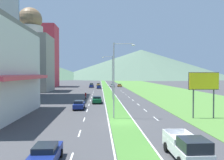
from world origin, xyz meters
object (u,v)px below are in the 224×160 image
(car_3, at_px, (112,85))
(pickup_truck_0, at_px, (187,148))
(street_lamp_mid, at_px, (111,75))
(billboard_roadside, at_px, (204,84))
(car_0, at_px, (79,105))
(car_5, at_px, (120,85))
(car_4, at_px, (98,85))
(car_8, at_px, (46,154))
(car_2, at_px, (99,87))
(street_lamp_near, at_px, (116,76))
(car_1, at_px, (92,85))
(car_7, at_px, (91,86))
(motorcycle_rider, at_px, (86,96))
(car_6, at_px, (97,100))

(car_3, height_order, pickup_truck_0, pickup_truck_0)
(street_lamp_mid, xyz_separation_m, pickup_truck_0, (3.46, -40.59, -5.13))
(billboard_roadside, xyz_separation_m, car_0, (-18.61, 9.59, -4.19))
(car_5, bearing_deg, car_4, -123.26)
(car_5, distance_m, car_8, 93.44)
(car_0, relative_size, car_2, 1.14)
(street_lamp_mid, bearing_deg, car_5, 82.69)
(street_lamp_near, relative_size, car_5, 2.32)
(car_1, height_order, car_5, car_5)
(car_2, bearing_deg, billboard_roadside, -166.78)
(street_lamp_near, xyz_separation_m, car_0, (-6.05, 9.06, -5.35))
(street_lamp_near, distance_m, car_8, 17.89)
(car_1, relative_size, car_8, 1.04)
(car_7, bearing_deg, car_1, 1.55)
(car_5, distance_m, motorcycle_rider, 53.14)
(car_4, bearing_deg, motorcycle_rider, 177.14)
(street_lamp_near, distance_m, pickup_truck_0, 17.13)
(car_7, bearing_deg, motorcycle_rider, -179.69)
(car_6, bearing_deg, pickup_truck_0, -168.04)
(car_6, relative_size, car_7, 1.03)
(pickup_truck_0, bearing_deg, car_1, -174.01)
(car_4, distance_m, car_6, 66.03)
(car_0, relative_size, car_4, 1.02)
(billboard_roadside, distance_m, pickup_truck_0, 17.92)
(car_3, height_order, car_4, car_4)
(car_5, xyz_separation_m, pickup_truck_0, (-3.18, -92.36, 0.21))
(car_0, xyz_separation_m, car_8, (-0.09, -24.98, -0.04))
(car_4, distance_m, motorcycle_rider, 58.25)
(car_1, height_order, pickup_truck_0, pickup_truck_0)
(street_lamp_near, xyz_separation_m, street_lamp_mid, (0.66, 24.78, -0.03))
(car_6, distance_m, car_7, 54.18)
(street_lamp_mid, bearing_deg, car_2, 94.76)
(car_5, bearing_deg, car_2, -38.49)
(car_4, bearing_deg, car_3, -131.69)
(street_lamp_near, bearing_deg, car_2, 92.34)
(billboard_roadside, bearing_deg, car_0, 152.74)
(street_lamp_mid, xyz_separation_m, car_0, (-6.71, -15.72, -5.32))
(car_8, height_order, pickup_truck_0, pickup_truck_0)
(car_8, bearing_deg, car_1, 0.15)
(billboard_roadside, xyz_separation_m, pickup_truck_0, (-8.45, -15.28, -4.01))
(car_0, distance_m, motorcycle_rider, 15.99)
(car_1, distance_m, pickup_truck_0, 100.79)
(street_lamp_mid, bearing_deg, car_4, 93.47)
(car_1, distance_m, car_8, 100.35)
(car_3, bearing_deg, car_4, -131.69)
(car_2, height_order, pickup_truck_0, pickup_truck_0)
(street_lamp_near, height_order, car_4, street_lamp_near)
(car_5, relative_size, car_7, 1.04)
(street_lamp_near, xyz_separation_m, car_5, (7.30, 76.55, -5.38))
(car_4, bearing_deg, car_7, 165.16)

